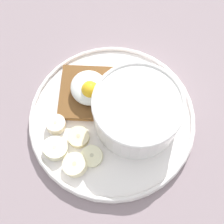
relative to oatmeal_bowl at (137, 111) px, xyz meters
The scene contains 10 objects.
ground_plane 6.19cm from the oatmeal_bowl, 61.43° to the left, with size 120.00×120.00×2.00cm, color gray.
plate 4.84cm from the oatmeal_bowl, 61.43° to the left, with size 25.32×25.32×1.60cm.
oatmeal_bowl is the anchor object (origin of this frame).
toast_slice 8.51cm from the oatmeal_bowl, 36.07° to the left, with size 12.23×12.23×1.15cm.
poached_egg 8.07cm from the oatmeal_bowl, 36.80° to the left, with size 5.90×5.54×3.39cm.
banana_slice_front 11.58cm from the oatmeal_bowl, 106.09° to the left, with size 4.90×4.92×1.89cm.
banana_slice_left 12.91cm from the oatmeal_bowl, 88.92° to the left, with size 4.58×4.67×1.77cm.
banana_slice_back 9.07cm from the oatmeal_bowl, 109.53° to the left, with size 4.23×4.30×1.68cm.
banana_slice_right 9.34cm from the oatmeal_bowl, 86.63° to the left, with size 3.50×3.50×1.18cm.
banana_slice_inner 12.18cm from the oatmeal_bowl, 71.99° to the left, with size 4.11×4.14×1.58cm.
Camera 1 is at (-16.63, 7.16, 46.82)cm, focal length 50.00 mm.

